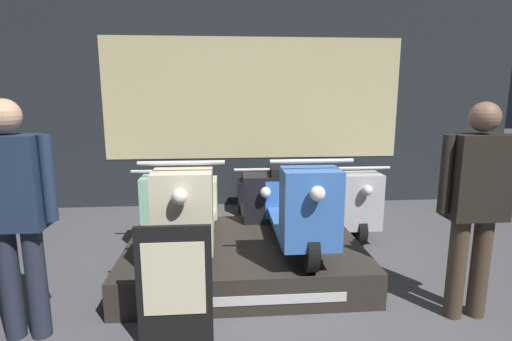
{
  "coord_description": "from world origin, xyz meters",
  "views": [
    {
      "loc": [
        -0.44,
        -2.24,
        1.65
      ],
      "look_at": [
        -0.11,
        1.84,
        0.84
      ],
      "focal_mm": 28.0,
      "sensor_mm": 36.0,
      "label": 1
    }
  ],
  "objects_px": {
    "price_sign_board": "(175,286)",
    "scooter_display_right": "(296,204)",
    "scooter_backrow_0": "(171,202)",
    "scooter_display_left": "(190,207)",
    "scooter_backrow_2": "(343,199)",
    "person_left_browsing": "(14,206)",
    "scooter_backrow_1": "(258,200)",
    "person_right_browsing": "(476,197)"
  },
  "relations": [
    {
      "from": "scooter_display_left",
      "to": "person_left_browsing",
      "type": "bearing_deg",
      "value": -140.93
    },
    {
      "from": "scooter_display_left",
      "to": "scooter_backrow_0",
      "type": "distance_m",
      "value": 1.31
    },
    {
      "from": "scooter_display_left",
      "to": "scooter_display_right",
      "type": "relative_size",
      "value": 1.0
    },
    {
      "from": "scooter_display_left",
      "to": "person_left_browsing",
      "type": "xyz_separation_m",
      "value": [
        -1.05,
        -0.85,
        0.28
      ]
    },
    {
      "from": "scooter_backrow_1",
      "to": "person_left_browsing",
      "type": "bearing_deg",
      "value": -130.28
    },
    {
      "from": "scooter_backrow_2",
      "to": "person_left_browsing",
      "type": "height_order",
      "value": "person_left_browsing"
    },
    {
      "from": "scooter_backrow_1",
      "to": "price_sign_board",
      "type": "distance_m",
      "value": 2.38
    },
    {
      "from": "scooter_backrow_0",
      "to": "scooter_display_right",
      "type": "bearing_deg",
      "value": -43.89
    },
    {
      "from": "scooter_display_left",
      "to": "scooter_backrow_0",
      "type": "relative_size",
      "value": 1.0
    },
    {
      "from": "scooter_display_right",
      "to": "scooter_backrow_0",
      "type": "bearing_deg",
      "value": 136.11
    },
    {
      "from": "scooter_backrow_2",
      "to": "person_right_browsing",
      "type": "xyz_separation_m",
      "value": [
        0.31,
        -2.08,
        0.57
      ]
    },
    {
      "from": "price_sign_board",
      "to": "person_left_browsing",
      "type": "bearing_deg",
      "value": 170.13
    },
    {
      "from": "scooter_backrow_2",
      "to": "person_right_browsing",
      "type": "distance_m",
      "value": 2.18
    },
    {
      "from": "scooter_backrow_0",
      "to": "person_left_browsing",
      "type": "relative_size",
      "value": 1.06
    },
    {
      "from": "scooter_backrow_2",
      "to": "person_left_browsing",
      "type": "distance_m",
      "value": 3.54
    },
    {
      "from": "scooter_backrow_2",
      "to": "person_left_browsing",
      "type": "bearing_deg",
      "value": -143.49
    },
    {
      "from": "person_right_browsing",
      "to": "scooter_backrow_1",
      "type": "bearing_deg",
      "value": 123.22
    },
    {
      "from": "scooter_backrow_2",
      "to": "scooter_backrow_0",
      "type": "bearing_deg",
      "value": 180.0
    },
    {
      "from": "scooter_display_right",
      "to": "scooter_backrow_0",
      "type": "distance_m",
      "value": 1.8
    },
    {
      "from": "scooter_backrow_0",
      "to": "price_sign_board",
      "type": "relative_size",
      "value": 2.07
    },
    {
      "from": "person_right_browsing",
      "to": "price_sign_board",
      "type": "bearing_deg",
      "value": -175.18
    },
    {
      "from": "scooter_backrow_0",
      "to": "scooter_backrow_1",
      "type": "relative_size",
      "value": 1.0
    },
    {
      "from": "price_sign_board",
      "to": "scooter_backrow_1",
      "type": "bearing_deg",
      "value": 71.79
    },
    {
      "from": "scooter_backrow_1",
      "to": "scooter_backrow_2",
      "type": "distance_m",
      "value": 1.05
    },
    {
      "from": "scooter_backrow_0",
      "to": "person_left_browsing",
      "type": "height_order",
      "value": "person_left_browsing"
    },
    {
      "from": "scooter_display_left",
      "to": "person_right_browsing",
      "type": "height_order",
      "value": "person_right_browsing"
    },
    {
      "from": "person_left_browsing",
      "to": "scooter_backrow_1",
      "type": "bearing_deg",
      "value": 49.72
    },
    {
      "from": "scooter_backrow_1",
      "to": "person_right_browsing",
      "type": "xyz_separation_m",
      "value": [
        1.36,
        -2.08,
        0.57
      ]
    },
    {
      "from": "scooter_backrow_1",
      "to": "scooter_backrow_2",
      "type": "relative_size",
      "value": 1.0
    },
    {
      "from": "scooter_display_left",
      "to": "scooter_backrow_2",
      "type": "bearing_deg",
      "value": 34.9
    },
    {
      "from": "scooter_display_left",
      "to": "scooter_display_right",
      "type": "xyz_separation_m",
      "value": [
        0.94,
        0.0,
        0.0
      ]
    },
    {
      "from": "scooter_display_right",
      "to": "price_sign_board",
      "type": "xyz_separation_m",
      "value": [
        -0.97,
        -1.03,
        -0.23
      ]
    },
    {
      "from": "scooter_backrow_2",
      "to": "price_sign_board",
      "type": "bearing_deg",
      "value": -128.41
    },
    {
      "from": "scooter_backrow_2",
      "to": "price_sign_board",
      "type": "height_order",
      "value": "scooter_backrow_2"
    },
    {
      "from": "scooter_backrow_0",
      "to": "scooter_backrow_1",
      "type": "distance_m",
      "value": 1.05
    },
    {
      "from": "scooter_backrow_0",
      "to": "person_left_browsing",
      "type": "xyz_separation_m",
      "value": [
        -0.72,
        -2.08,
        0.58
      ]
    },
    {
      "from": "price_sign_board",
      "to": "scooter_display_right",
      "type": "bearing_deg",
      "value": 46.59
    },
    {
      "from": "scooter_display_right",
      "to": "scooter_backrow_1",
      "type": "height_order",
      "value": "scooter_display_right"
    },
    {
      "from": "scooter_display_left",
      "to": "person_right_browsing",
      "type": "relative_size",
      "value": 1.08
    },
    {
      "from": "scooter_display_left",
      "to": "scooter_display_right",
      "type": "distance_m",
      "value": 0.94
    },
    {
      "from": "scooter_backrow_2",
      "to": "person_right_browsing",
      "type": "relative_size",
      "value": 1.08
    },
    {
      "from": "person_left_browsing",
      "to": "person_right_browsing",
      "type": "relative_size",
      "value": 1.02
    }
  ]
}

